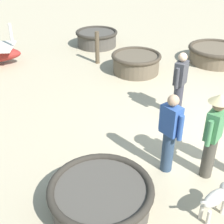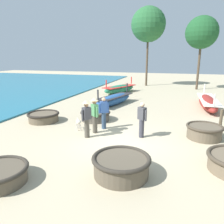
{
  "view_description": "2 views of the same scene",
  "coord_description": "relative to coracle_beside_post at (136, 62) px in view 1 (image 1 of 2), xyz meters",
  "views": [
    {
      "loc": [
        -5.76,
        2.59,
        3.93
      ],
      "look_at": [
        -1.11,
        2.37,
        1.17
      ],
      "focal_mm": 50.0,
      "sensor_mm": 36.0,
      "label": 1
    },
    {
      "loc": [
        2.15,
        -8.33,
        3.46
      ],
      "look_at": [
        -1.07,
        1.98,
        0.71
      ],
      "focal_mm": 35.0,
      "sensor_mm": 36.0,
      "label": 2
    }
  ],
  "objects": [
    {
      "name": "fisherman_standing_left",
      "position": [
        -4.6,
        -0.05,
        0.51
      ],
      "size": [
        0.45,
        0.38,
        1.57
      ],
      "color": "#2D425B",
      "rests_on": "ground"
    },
    {
      "name": "dog",
      "position": [
        -5.72,
        -0.58,
        0.05
      ],
      "size": [
        0.46,
        0.59,
        0.55
      ],
      "color": "beige",
      "rests_on": "ground"
    },
    {
      "name": "ground_plane",
      "position": [
        -3.3,
        -1.41,
        -0.32
      ],
      "size": [
        80.0,
        80.0,
        0.0
      ],
      "primitive_type": "plane",
      "color": "#BCAD8C"
    },
    {
      "name": "mooring_post_shoreline",
      "position": [
        0.81,
        1.2,
        0.21
      ],
      "size": [
        0.14,
        0.14,
        1.07
      ],
      "primitive_type": "cylinder",
      "color": "brown",
      "rests_on": "ground"
    },
    {
      "name": "fisherman_by_coracle",
      "position": [
        -2.63,
        -0.69,
        0.51
      ],
      "size": [
        0.45,
        0.37,
        1.57
      ],
      "color": "#383842",
      "rests_on": "ground"
    },
    {
      "name": "coracle_upturned",
      "position": [
        2.57,
        1.21,
        -0.0
      ],
      "size": [
        1.58,
        1.58,
        0.59
      ],
      "color": "#4C473F",
      "rests_on": "ground"
    },
    {
      "name": "coracle_far_left",
      "position": [
        0.71,
        -2.75,
        -0.02
      ],
      "size": [
        1.83,
        1.83,
        0.55
      ],
      "color": "brown",
      "rests_on": "ground"
    },
    {
      "name": "coracle_beside_post",
      "position": [
        0.0,
        0.0,
        0.0
      ],
      "size": [
        1.54,
        1.54,
        0.59
      ],
      "color": "brown",
      "rests_on": "ground"
    },
    {
      "name": "coracle_nearest",
      "position": [
        -5.53,
        1.18,
        -0.04
      ],
      "size": [
        1.67,
        1.67,
        0.52
      ],
      "color": "#4C473F",
      "rests_on": "ground"
    },
    {
      "name": "fisherman_hauling",
      "position": [
        -4.79,
        -0.74,
        0.64
      ],
      "size": [
        0.43,
        0.39,
        1.67
      ],
      "color": "#4C473D",
      "rests_on": "ground"
    }
  ]
}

